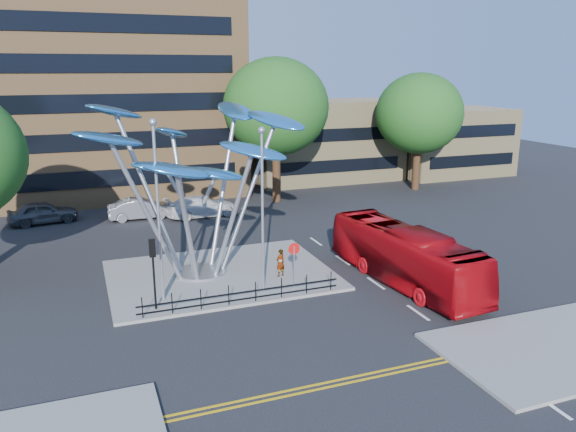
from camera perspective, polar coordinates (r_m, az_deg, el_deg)
name	(u,v)px	position (r m, az deg, el deg)	size (l,w,h in m)	color
ground	(274,317)	(26.36, -1.47, -10.19)	(120.00, 120.00, 0.00)	black
traffic_island	(221,275)	(31.39, -6.86, -5.95)	(12.00, 9.00, 0.15)	slate
double_yellow_near	(328,382)	(21.44, 4.09, -16.49)	(40.00, 0.12, 0.01)	gold
double_yellow_far	(331,386)	(21.21, 4.44, -16.88)	(40.00, 0.12, 0.01)	gold
brick_tower	(86,23)	(54.74, -19.79, 17.99)	(25.00, 15.00, 30.00)	olive
low_building_near	(324,140)	(58.17, 3.63, 7.69)	(15.00, 8.00, 8.00)	tan
low_building_far	(449,141)	(63.63, 16.05, 7.30)	(12.00, 8.00, 7.00)	tan
tree_right	(276,107)	(47.41, -1.22, 11.02)	(8.80, 8.80, 12.11)	black
tree_far	(419,114)	(53.80, 13.20, 10.09)	(8.00, 8.00, 10.81)	black
leaf_sculpture	(194,152)	(30.12, -9.56, 6.45)	(12.72, 9.54, 9.51)	#9EA0A5
street_lamp_left	(157,196)	(26.91, -13.14, 2.01)	(0.36, 0.36, 8.80)	#9EA0A5
street_lamp_right	(262,195)	(27.57, -2.63, 2.12)	(0.36, 0.36, 8.30)	#9EA0A5
traffic_light_island	(153,259)	(26.63, -13.56, -4.29)	(0.28, 0.18, 3.42)	black
no_entry_sign_island	(294,258)	(28.51, 0.63, -4.28)	(0.60, 0.10, 2.45)	#9EA0A5
pedestrian_railing_front	(242,295)	(27.34, -4.67, -8.02)	(10.00, 0.06, 1.00)	black
red_bus	(405,256)	(30.41, 11.77, -3.97)	(2.55, 10.90, 3.04)	#9B070D
pedestrian	(280,263)	(30.53, -0.78, -4.77)	(0.56, 0.37, 1.53)	gray
parked_car_left	(43,212)	(45.20, -23.65, 0.33)	(1.95, 4.85, 1.65)	#3F4247
parked_car_mid	(141,209)	(44.09, -14.74, 0.71)	(1.68, 4.81, 1.58)	#95969C
parked_car_right	(202,206)	(43.84, -8.76, 0.97)	(2.24, 5.52, 1.60)	silver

